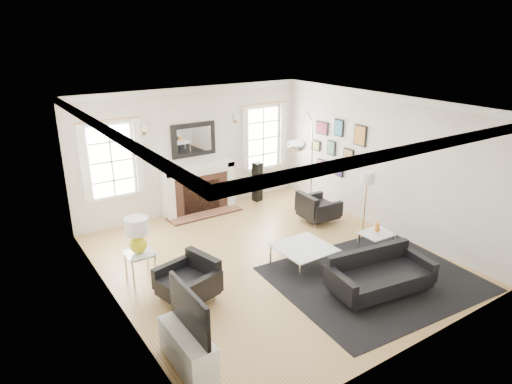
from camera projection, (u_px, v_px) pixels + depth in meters
floor at (270, 259)px, 8.31m from camera, size 6.00×6.00×0.00m
back_wall at (193, 150)px, 10.19m from camera, size 5.50×0.04×2.80m
front_wall at (415, 255)px, 5.49m from camera, size 5.50×0.04×2.80m
left_wall at (111, 223)px, 6.40m from camera, size 0.04×6.00×2.80m
right_wall at (381, 162)px, 9.27m from camera, size 0.04×6.00×2.80m
ceiling at (272, 105)px, 7.36m from camera, size 5.50×6.00×0.02m
crown_molding at (272, 109)px, 7.38m from camera, size 5.50×6.00×0.12m
fireplace at (199, 189)px, 10.31m from camera, size 1.70×0.69×1.11m
mantel_mirror at (194, 140)px, 10.07m from camera, size 1.05×0.07×0.75m
window_left at (111, 161)px, 9.16m from camera, size 1.24×0.15×1.62m
window_right at (263, 138)px, 11.09m from camera, size 1.24×0.15×1.62m
gallery_wall at (336, 144)px, 10.22m from camera, size 0.04×1.73×1.29m
tv_unit at (188, 344)px, 5.60m from camera, size 0.35×1.00×1.09m
area_rug at (374, 279)px, 7.66m from camera, size 3.39×2.89×0.01m
sofa at (378, 275)px, 7.21m from camera, size 1.75×0.99×0.54m
armchair_left at (190, 281)px, 7.00m from camera, size 0.92×0.98×0.56m
armchair_right at (316, 209)px, 9.84m from camera, size 0.77×0.85×0.54m
coffee_table at (304, 249)px, 7.90m from camera, size 0.91×0.91×0.40m
side_table_left at (140, 258)px, 7.52m from camera, size 0.46×0.46×0.50m
nesting_table at (376, 239)px, 8.01m from camera, size 0.54×0.46×0.60m
gourd_lamp at (137, 233)px, 7.36m from camera, size 0.39×0.39×0.62m
orange_vase at (377, 228)px, 7.94m from camera, size 0.11×0.11×0.18m
arc_floor_lamp at (305, 164)px, 9.29m from camera, size 1.77×1.64×2.51m
stick_floor_lamp at (367, 181)px, 8.84m from camera, size 0.28×0.28×1.37m
speaker_tower at (257, 182)px, 11.00m from camera, size 0.22×0.22×0.95m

